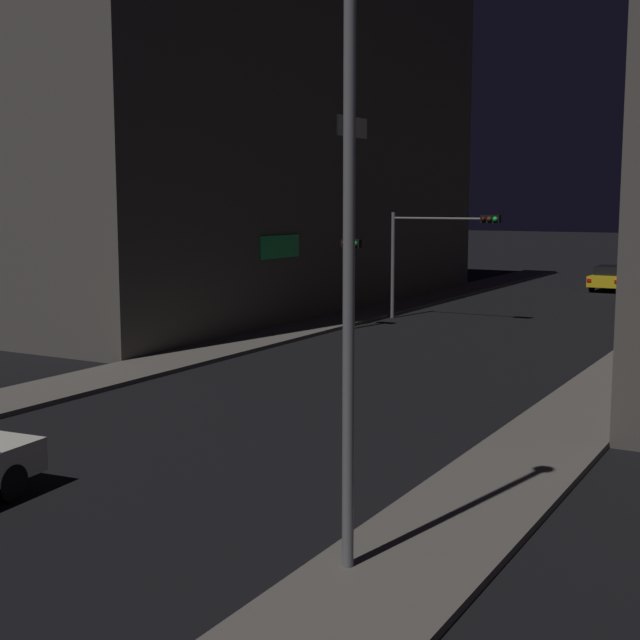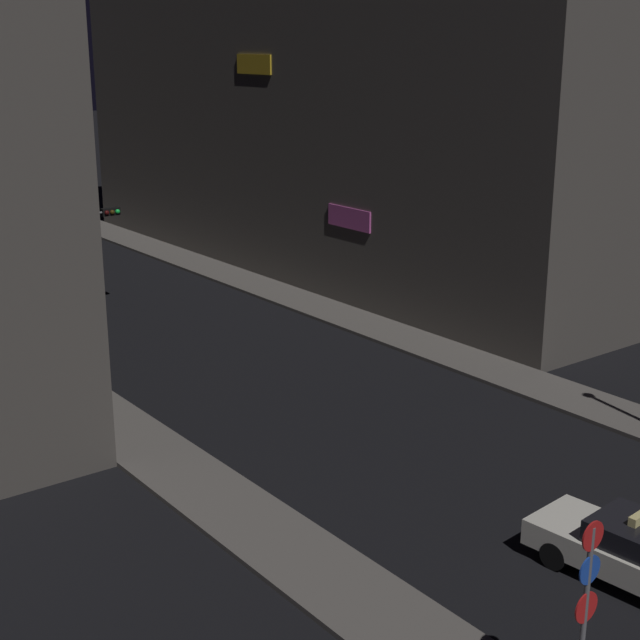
{
  "view_description": "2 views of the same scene",
  "coord_description": "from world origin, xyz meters",
  "px_view_note": "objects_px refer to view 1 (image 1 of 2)",
  "views": [
    {
      "loc": [
        11.21,
        -0.36,
        5.05
      ],
      "look_at": [
        -1.73,
        22.44,
        1.55
      ],
      "focal_mm": 49.86,
      "sensor_mm": 36.0,
      "label": 1
    },
    {
      "loc": [
        -17.47,
        -1.93,
        11.28
      ],
      "look_at": [
        0.84,
        22.08,
        2.27
      ],
      "focal_mm": 52.57,
      "sensor_mm": 36.0,
      "label": 2
    }
  ],
  "objects_px": {
    "traffic_light_left_kerb": "(351,263)",
    "far_car": "(612,278)",
    "street_lamp_near_block": "(349,197)",
    "traffic_light_overhead": "(436,241)"
  },
  "relations": [
    {
      "from": "traffic_light_left_kerb",
      "to": "far_car",
      "type": "bearing_deg",
      "value": 74.63
    },
    {
      "from": "far_car",
      "to": "street_lamp_near_block",
      "type": "height_order",
      "value": "street_lamp_near_block"
    },
    {
      "from": "far_car",
      "to": "street_lamp_near_block",
      "type": "distance_m",
      "value": 42.63
    },
    {
      "from": "far_car",
      "to": "traffic_light_left_kerb",
      "type": "relative_size",
      "value": 1.23
    },
    {
      "from": "traffic_light_overhead",
      "to": "traffic_light_left_kerb",
      "type": "relative_size",
      "value": 1.32
    },
    {
      "from": "far_car",
      "to": "traffic_light_overhead",
      "type": "bearing_deg",
      "value": -102.52
    },
    {
      "from": "traffic_light_overhead",
      "to": "street_lamp_near_block",
      "type": "height_order",
      "value": "street_lamp_near_block"
    },
    {
      "from": "far_car",
      "to": "traffic_light_left_kerb",
      "type": "xyz_separation_m",
      "value": [
        -5.82,
        -21.18,
        1.9
      ]
    },
    {
      "from": "traffic_light_overhead",
      "to": "traffic_light_left_kerb",
      "type": "distance_m",
      "value": 4.46
    },
    {
      "from": "street_lamp_near_block",
      "to": "traffic_light_overhead",
      "type": "bearing_deg",
      "value": 109.71
    }
  ]
}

